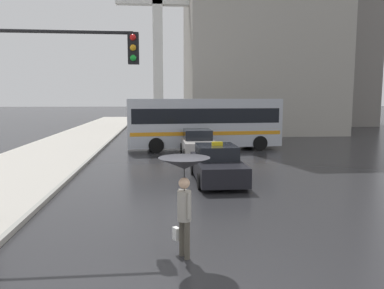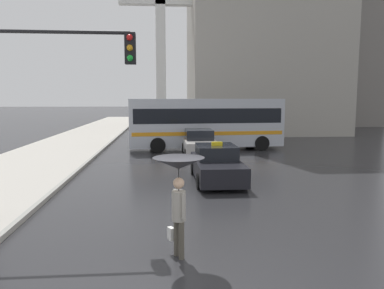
# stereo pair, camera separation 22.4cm
# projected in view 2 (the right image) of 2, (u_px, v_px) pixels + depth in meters

# --- Properties ---
(ground_plane) EXTENTS (300.00, 300.00, 0.00)m
(ground_plane) POSITION_uv_depth(u_px,v_px,m) (210.00, 280.00, 7.04)
(ground_plane) COLOR #262628
(taxi) EXTENTS (1.91, 4.49, 1.62)m
(taxi) POSITION_uv_depth(u_px,v_px,m) (217.00, 165.00, 15.46)
(taxi) COLOR black
(taxi) RESTS_ON ground_plane
(sedan_red) EXTENTS (1.91, 4.34, 1.54)m
(sedan_red) POSITION_uv_depth(u_px,v_px,m) (199.00, 144.00, 22.29)
(sedan_red) COLOR #B7B2AD
(sedan_red) RESTS_ON ground_plane
(city_bus) EXTENTS (10.20, 3.29, 3.36)m
(city_bus) POSITION_uv_depth(u_px,v_px,m) (205.00, 121.00, 24.83)
(city_bus) COLOR #B2B7C1
(city_bus) RESTS_ON ground_plane
(pedestrian_with_umbrella) EXTENTS (1.09, 1.09, 2.17)m
(pedestrian_with_umbrella) POSITION_uv_depth(u_px,v_px,m) (179.00, 176.00, 7.83)
(pedestrian_with_umbrella) COLOR #4C473D
(pedestrian_with_umbrella) RESTS_ON ground_plane
(traffic_light) EXTENTS (4.00, 0.38, 5.39)m
(traffic_light) POSITION_uv_depth(u_px,v_px,m) (47.00, 83.00, 9.69)
(traffic_light) COLOR black
(traffic_light) RESTS_ON ground_plane
(monument_cross) EXTENTS (7.49, 0.90, 17.01)m
(monument_cross) POSITION_uv_depth(u_px,v_px,m) (161.00, 29.00, 34.22)
(monument_cross) COLOR white
(monument_cross) RESTS_ON ground_plane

